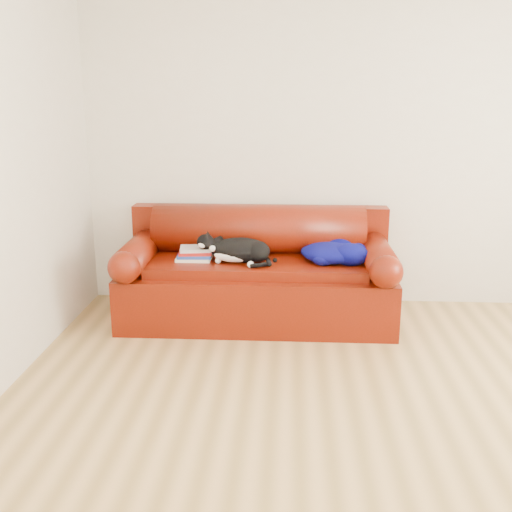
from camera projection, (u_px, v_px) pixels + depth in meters
The scene contains 7 objects.
ground at pixel (384, 420), 3.31m from camera, with size 4.50×4.50×0.00m, color olive.
room_shell at pixel (429, 111), 2.88m from camera, with size 4.52×4.02×2.61m.
sofa_base at pixel (257, 291), 4.73m from camera, with size 2.10×0.90×0.50m.
sofa_back at pixel (259, 246), 4.89m from camera, with size 2.10×1.01×0.88m.
book_stack at pixel (195, 253), 4.63m from camera, with size 0.27×0.22×0.10m.
cat at pixel (239, 251), 4.55m from camera, with size 0.62×0.37×0.24m.
blanket at pixel (333, 252), 4.59m from camera, with size 0.55×0.51×0.17m.
Camera 1 is at (-0.54, -2.99, 1.75)m, focal length 42.00 mm.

